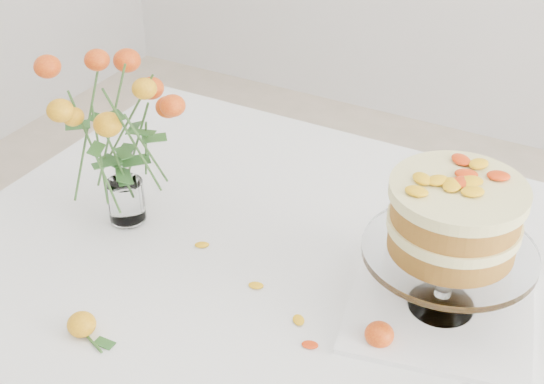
# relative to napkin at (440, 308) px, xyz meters

# --- Properties ---
(table) EXTENTS (1.43, 0.93, 0.76)m
(table) POSITION_rel_napkin_xyz_m (-0.17, 0.01, -0.09)
(table) COLOR #A67F61
(table) RESTS_ON ground
(napkin) EXTENTS (0.34, 0.34, 0.01)m
(napkin) POSITION_rel_napkin_xyz_m (0.00, 0.00, 0.00)
(napkin) COLOR white
(napkin) RESTS_ON table
(cake_stand) EXTENTS (0.27, 0.27, 0.24)m
(cake_stand) POSITION_rel_napkin_xyz_m (0.00, 0.00, 0.16)
(cake_stand) COLOR white
(cake_stand) RESTS_ON napkin
(rose_vase) EXTENTS (0.29, 0.29, 0.34)m
(rose_vase) POSITION_rel_napkin_xyz_m (-0.59, -0.04, 0.20)
(rose_vase) COLOR white
(rose_vase) RESTS_ON table
(loose_rose_near) EXTENTS (0.08, 0.05, 0.04)m
(loose_rose_near) POSITION_rel_napkin_xyz_m (-0.46, -0.32, 0.01)
(loose_rose_near) COLOR #FFAF16
(loose_rose_near) RESTS_ON table
(loose_rose_far) EXTENTS (0.08, 0.04, 0.04)m
(loose_rose_far) POSITION_rel_napkin_xyz_m (-0.06, -0.12, 0.01)
(loose_rose_far) COLOR red
(loose_rose_far) RESTS_ON table
(stray_petal_a) EXTENTS (0.03, 0.02, 0.00)m
(stray_petal_a) POSITION_rel_napkin_xyz_m (-0.29, -0.09, -0.00)
(stray_petal_a) COLOR #FFB510
(stray_petal_a) RESTS_ON table
(stray_petal_b) EXTENTS (0.03, 0.02, 0.00)m
(stray_petal_b) POSITION_rel_napkin_xyz_m (-0.19, -0.13, -0.00)
(stray_petal_b) COLOR #FFB510
(stray_petal_b) RESTS_ON table
(stray_petal_c) EXTENTS (0.03, 0.02, 0.00)m
(stray_petal_c) POSITION_rel_napkin_xyz_m (-0.15, -0.17, -0.00)
(stray_petal_c) COLOR #FFB510
(stray_petal_c) RESTS_ON table
(stray_petal_d) EXTENTS (0.03, 0.02, 0.00)m
(stray_petal_d) POSITION_rel_napkin_xyz_m (-0.43, -0.04, -0.00)
(stray_petal_d) COLOR #FFB510
(stray_petal_d) RESTS_ON table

